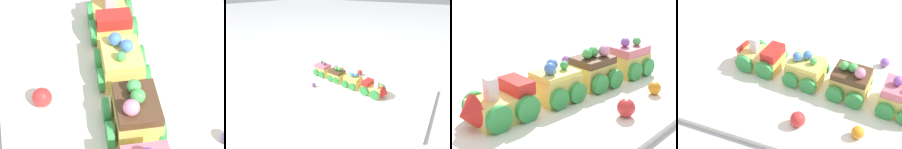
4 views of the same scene
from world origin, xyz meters
TOP-DOWN VIEW (x-y plane):
  - ground_plane at (0.00, 0.00)m, footprint 10.00×10.00m
  - display_board at (0.00, 0.00)m, footprint 0.72×0.35m
  - cake_train_locomotive at (0.14, -0.02)m, footprint 0.12×0.08m
  - cake_car_lemon at (0.03, -0.01)m, footprint 0.08×0.08m
  - cake_car_chocolate at (-0.07, 0.00)m, footprint 0.08×0.08m
  - cake_car_strawberry at (-0.16, 0.01)m, footprint 0.08×0.08m
  - gumball_orange at (-0.10, 0.10)m, footprint 0.02×0.02m
  - gumball_red at (-0.00, 0.11)m, footprint 0.03×0.03m
  - gumball_purple at (-0.12, -0.11)m, footprint 0.02×0.02m

SIDE VIEW (x-z plane):
  - ground_plane at x=0.00m, z-range 0.00..0.00m
  - display_board at x=0.00m, z-range 0.00..0.01m
  - gumball_purple at x=-0.12m, z-range 0.01..0.03m
  - gumball_orange at x=-0.10m, z-range 0.01..0.03m
  - gumball_red at x=0.00m, z-range 0.01..0.04m
  - cake_train_locomotive at x=0.14m, z-range 0.00..0.07m
  - cake_car_lemon at x=0.03m, z-range 0.00..0.07m
  - cake_car_strawberry at x=-0.16m, z-range 0.00..0.08m
  - cake_car_chocolate at x=-0.07m, z-range 0.00..0.08m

